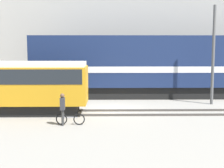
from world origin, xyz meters
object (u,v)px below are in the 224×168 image
at_px(freight_locomotive, 160,66).
at_px(utility_pole_left, 213,55).
at_px(streetcar, 10,84).
at_px(bicycle, 70,119).
at_px(person, 62,106).

relative_size(freight_locomotive, utility_pole_left, 2.91).
height_order(streetcar, utility_pole_left, utility_pole_left).
height_order(freight_locomotive, bicycle, freight_locomotive).
height_order(bicycle, person, person).
xyz_separation_m(freight_locomotive, streetcar, (-10.62, -6.68, -0.80)).
xyz_separation_m(streetcar, person, (3.74, -3.01, -0.83)).
bearing_deg(freight_locomotive, utility_pole_left, -44.86).
distance_m(streetcar, utility_pole_left, 14.48).
xyz_separation_m(freight_locomotive, person, (-6.88, -9.70, -1.63)).
distance_m(streetcar, bicycle, 5.29).
relative_size(streetcar, person, 5.54).
bearing_deg(person, streetcar, 141.16).
bearing_deg(person, utility_pole_left, 31.84).
bearing_deg(freight_locomotive, person, -125.34).
height_order(person, utility_pole_left, utility_pole_left).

